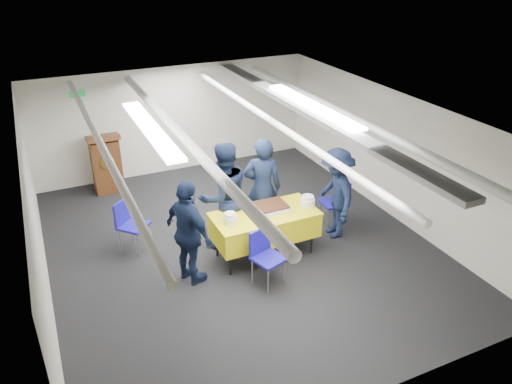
% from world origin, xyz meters
% --- Properties ---
extents(ground, '(7.00, 7.00, 0.00)m').
position_xyz_m(ground, '(0.00, 0.00, 0.00)').
color(ground, black).
rests_on(ground, ground).
extents(room_shell, '(6.00, 7.00, 2.30)m').
position_xyz_m(room_shell, '(0.09, 0.41, 1.81)').
color(room_shell, silver).
rests_on(room_shell, ground).
extents(serving_table, '(1.67, 0.81, 0.77)m').
position_xyz_m(serving_table, '(0.27, -0.43, 0.56)').
color(serving_table, black).
rests_on(serving_table, ground).
extents(sheet_cake, '(0.56, 0.44, 0.10)m').
position_xyz_m(sheet_cake, '(0.39, -0.35, 0.82)').
color(sheet_cake, white).
rests_on(sheet_cake, serving_table).
extents(plate_stack_left, '(0.20, 0.20, 0.17)m').
position_xyz_m(plate_stack_left, '(-0.33, -0.48, 0.85)').
color(plate_stack_left, white).
rests_on(plate_stack_left, serving_table).
extents(plate_stack_right, '(0.23, 0.23, 0.17)m').
position_xyz_m(plate_stack_right, '(1.02, -0.48, 0.85)').
color(plate_stack_right, white).
rests_on(plate_stack_right, serving_table).
extents(podium, '(0.62, 0.53, 1.25)m').
position_xyz_m(podium, '(-1.60, 3.05, 0.61)').
color(podium, '#5D3217').
rests_on(podium, ground).
extents(chair_near, '(0.53, 0.53, 0.87)m').
position_xyz_m(chair_near, '(-0.04, -1.08, 0.53)').
color(chair_near, gray).
rests_on(chair_near, ground).
extents(chair_right, '(0.45, 0.45, 0.87)m').
position_xyz_m(chair_right, '(1.89, -0.07, 0.53)').
color(chair_right, gray).
rests_on(chair_right, ground).
extents(chair_left, '(0.59, 0.59, 0.87)m').
position_xyz_m(chair_left, '(-1.66, 0.67, 0.53)').
color(chair_left, gray).
rests_on(chair_left, ground).
extents(sailor_a, '(0.76, 0.64, 1.78)m').
position_xyz_m(sailor_a, '(0.51, 0.17, 0.89)').
color(sailor_a, black).
rests_on(sailor_a, ground).
extents(sailor_b, '(0.99, 0.82, 1.84)m').
position_xyz_m(sailor_b, '(-0.20, 0.11, 0.92)').
color(sailor_b, black).
rests_on(sailor_b, ground).
extents(sailor_c, '(0.72, 1.05, 1.65)m').
position_xyz_m(sailor_c, '(-1.02, -0.59, 0.83)').
color(sailor_c, black).
rests_on(sailor_c, ground).
extents(sailor_d, '(0.79, 1.13, 1.60)m').
position_xyz_m(sailor_d, '(1.64, -0.36, 0.80)').
color(sailor_d, black).
rests_on(sailor_d, ground).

